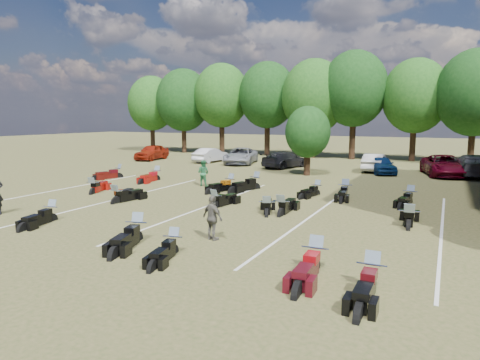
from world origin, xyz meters
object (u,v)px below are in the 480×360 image
Objects in this scene: person_green at (203,173)px; person_grey at (213,218)px; car_0 at (152,152)px; motorcycle_14 at (119,178)px; car_4 at (381,165)px; motorcycle_3 at (137,241)px; motorcycle_7 at (93,194)px.

person_green is 11.68m from person_grey.
person_grey is at bearing -55.05° from car_0.
motorcycle_14 is at bearing -18.34° from person_grey.
person_grey is at bearing 122.28° from person_green.
car_4 is (21.62, -0.86, -0.09)m from car_0.
motorcycle_14 is at bearing -3.65° from person_green.
motorcycle_3 is 1.03× the size of motorcycle_14.
motorcycle_7 is at bearing 51.65° from person_green.
car_0 is 1.86× the size of motorcycle_14.
person_grey is 0.67× the size of motorcycle_7.
car_4 is 2.45× the size of person_green.
car_0 is 1.81× the size of motorcycle_3.
person_green reaches higher than person_grey.
car_4 is at bearing -129.80° from person_green.
person_grey is 11.34m from motorcycle_7.
motorcycle_7 is at bearing -68.82° from car_0.
car_0 is at bearing 109.62° from motorcycle_3.
motorcycle_3 reaches higher than motorcycle_14.
motorcycle_3 is (16.79, -22.69, -0.75)m from car_0.
person_grey reaches higher than motorcycle_7.
person_grey is 0.64× the size of motorcycle_3.
motorcycle_3 is 1.06× the size of motorcycle_7.
car_0 is 28.63m from person_grey.
person_grey is 16.87m from motorcycle_14.
person_green is 0.68× the size of motorcycle_7.
motorcycle_14 is (-15.94, -10.25, -0.66)m from car_4.
motorcycle_7 is (8.76, -16.60, -0.75)m from car_0.
car_4 is 20.34m from motorcycle_7.
car_4 reaches higher than motorcycle_7.
motorcycle_7 is at bearing -5.81° from person_grey.
motorcycle_7 is (-10.24, 4.81, -0.77)m from person_grey.
person_green is at bearing -48.83° from car_0.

